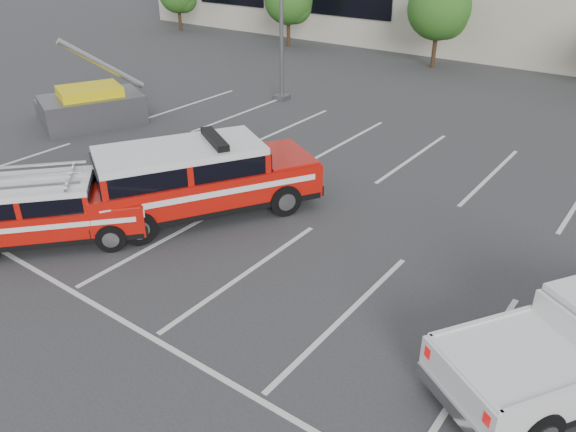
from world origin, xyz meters
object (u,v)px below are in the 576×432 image
at_px(ladder_suv, 45,214).
at_px(utility_rig, 89,107).
at_px(tree_mid_left, 441,10).
at_px(fire_chief_suv, 199,183).
at_px(tree_left, 290,1).

xyz_separation_m(ladder_suv, utility_rig, (-7.05, 6.45, -0.06)).
bearing_deg(tree_mid_left, utility_rig, -112.47).
bearing_deg(fire_chief_suv, ladder_suv, -90.37).
relative_size(tree_mid_left, fire_chief_suv, 0.74).
bearing_deg(fire_chief_suv, tree_mid_left, 125.54).
distance_m(ladder_suv, utility_rig, 9.55).
xyz_separation_m(tree_mid_left, ladder_suv, (-0.15, -23.85, -2.30)).
height_order(tree_mid_left, utility_rig, tree_mid_left).
relative_size(tree_left, tree_mid_left, 0.91).
bearing_deg(ladder_suv, tree_mid_left, 131.58).
distance_m(fire_chief_suv, ladder_suv, 3.99).
relative_size(fire_chief_suv, utility_rig, 1.42).
distance_m(tree_left, tree_mid_left, 10.00).
bearing_deg(fire_chief_suv, utility_rig, -168.11).
xyz_separation_m(tree_left, ladder_suv, (9.85, -23.85, -2.03)).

